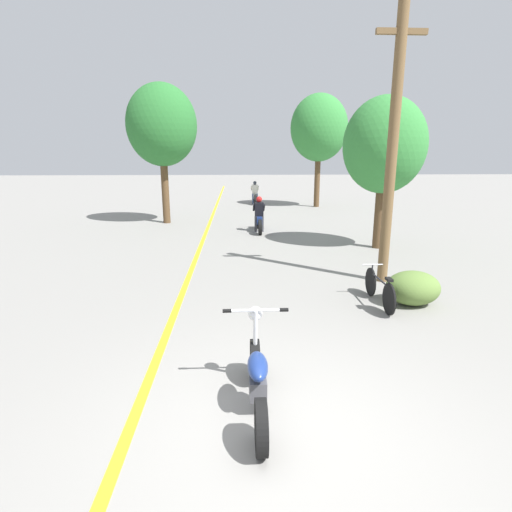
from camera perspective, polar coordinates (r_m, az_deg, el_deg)
The scene contains 11 objects.
ground_plane at distance 4.84m, azimuth 3.74°, elevation -23.66°, with size 120.00×120.00×0.00m, color gray.
lane_stripe_center at distance 16.49m, azimuth -7.03°, elevation 3.72°, with size 0.14×48.00×0.01m, color yellow.
utility_pole at distance 9.78m, azimuth 18.91°, elevation 14.44°, with size 1.10×0.24×6.10m.
roadside_tree_right_near at distance 13.49m, azimuth 17.89°, elevation 14.72°, with size 2.59×2.33×4.77m.
roadside_tree_right_far at distance 24.05m, azimuth 9.00°, elevation 17.57°, with size 3.25×2.93×6.36m.
roadside_tree_left at distance 18.39m, azimuth -13.32°, elevation 17.65°, with size 3.01×2.71×5.95m.
roadside_bush at distance 8.74m, azimuth 21.48°, elevation -4.27°, with size 1.10×0.88×0.70m.
motorcycle_foreground at distance 4.94m, azimuth 0.21°, elevation -17.04°, with size 0.83×1.93×1.11m.
motorcycle_rider_lead at distance 15.96m, azimuth 0.44°, elevation 5.40°, with size 0.50×2.01×1.40m.
motorcycle_rider_far at distance 25.34m, azimuth -0.16°, elevation 8.67°, with size 0.50×2.01×1.41m.
bicycle_parked at distance 8.50m, azimuth 17.23°, elevation -4.49°, with size 0.44×1.70×0.73m.
Camera 1 is at (-0.48, -3.80, 2.97)m, focal length 28.00 mm.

